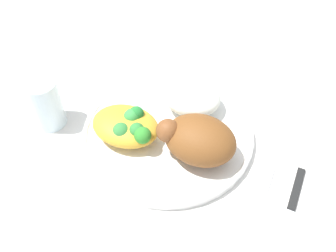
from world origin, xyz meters
The scene contains 9 objects.
ground_plane centered at (0.00, 0.00, 0.00)m, with size 2.00×2.00×0.00m, color silver.
plate centered at (0.00, 0.00, 0.01)m, with size 0.29×0.29×0.02m.
roasted_chicken centered at (-0.06, 0.03, 0.05)m, with size 0.12×0.09×0.07m.
rice_pile centered at (-0.02, -0.07, 0.04)m, with size 0.10×0.09×0.05m, color silver.
mac_cheese_with_broccoli centered at (0.06, 0.04, 0.04)m, with size 0.11×0.09×0.05m.
fork centered at (-0.18, 0.02, 0.00)m, with size 0.02×0.14×0.01m.
knife centered at (-0.22, 0.06, 0.00)m, with size 0.02×0.19×0.01m.
water_glass centered at (0.20, 0.05, 0.05)m, with size 0.06×0.06×0.09m, color silver.
napkin centered at (0.20, -0.07, 0.00)m, with size 0.09×0.11×0.00m, color white.
Camera 1 is at (-0.17, 0.39, 0.51)m, focal length 41.50 mm.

